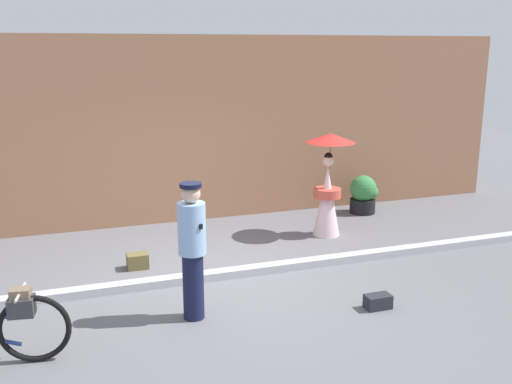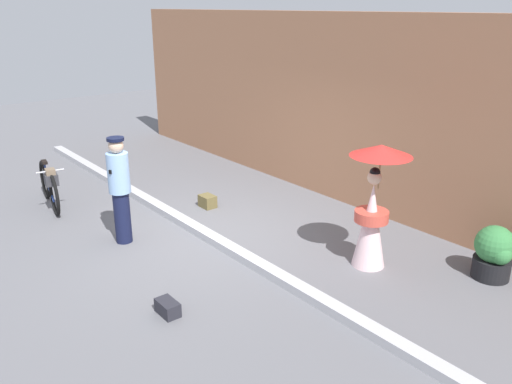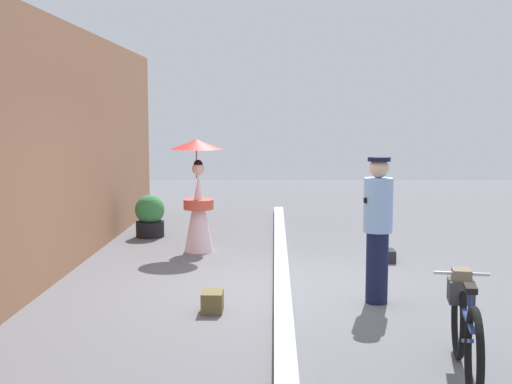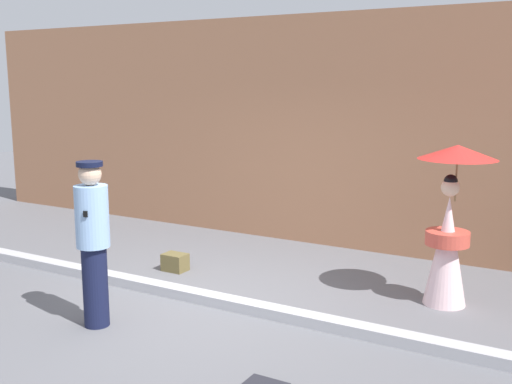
# 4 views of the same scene
# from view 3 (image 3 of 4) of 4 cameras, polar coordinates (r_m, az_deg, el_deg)

# --- Properties ---
(ground_plane) EXTENTS (30.00, 30.00, 0.00)m
(ground_plane) POSITION_cam_3_polar(r_m,az_deg,el_deg) (8.81, 2.20, -8.08)
(ground_plane) COLOR slate
(building_wall) EXTENTS (14.00, 0.40, 3.52)m
(building_wall) POSITION_cam_3_polar(r_m,az_deg,el_deg) (9.09, -18.41, 3.28)
(building_wall) COLOR #9E6B4C
(building_wall) RESTS_ON ground_plane
(sidewalk_curb) EXTENTS (14.00, 0.20, 0.12)m
(sidewalk_curb) POSITION_cam_3_polar(r_m,az_deg,el_deg) (8.79, 2.20, -7.70)
(sidewalk_curb) COLOR #B2B2B7
(sidewalk_curb) RESTS_ON ground_plane
(bicycle_near_officer) EXTENTS (1.79, 0.48, 0.85)m
(bicycle_near_officer) POSITION_cam_3_polar(r_m,az_deg,el_deg) (6.07, 17.21, -10.68)
(bicycle_near_officer) COLOR black
(bicycle_near_officer) RESTS_ON ground_plane
(person_officer) EXTENTS (0.34, 0.36, 1.73)m
(person_officer) POSITION_cam_3_polar(r_m,az_deg,el_deg) (8.06, 10.24, -2.79)
(person_officer) COLOR #141938
(person_officer) RESTS_ON ground_plane
(person_with_parasol) EXTENTS (0.87, 0.87, 1.83)m
(person_with_parasol) POSITION_cam_3_polar(r_m,az_deg,el_deg) (11.03, -4.91, -0.12)
(person_with_parasol) COLOR silver
(person_with_parasol) RESTS_ON ground_plane
(potted_plant_by_door) EXTENTS (0.55, 0.54, 0.78)m
(potted_plant_by_door) POSITION_cam_3_polar(r_m,az_deg,el_deg) (12.55, -8.90, -1.98)
(potted_plant_by_door) COLOR black
(potted_plant_by_door) RESTS_ON ground_plane
(backpack_on_pavement) EXTENTS (0.34, 0.20, 0.18)m
(backpack_on_pavement) POSITION_cam_3_polar(r_m,az_deg,el_deg) (10.54, 11.09, -5.26)
(backpack_on_pavement) COLOR #26262D
(backpack_on_pavement) RESTS_ON ground_plane
(backpack_spare) EXTENTS (0.32, 0.24, 0.23)m
(backpack_spare) POSITION_cam_3_polar(r_m,az_deg,el_deg) (7.74, -3.64, -9.19)
(backpack_spare) COLOR brown
(backpack_spare) RESTS_ON ground_plane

